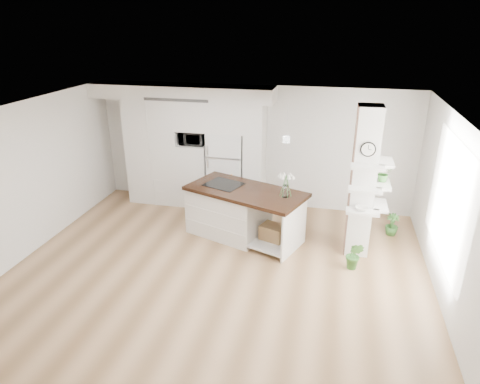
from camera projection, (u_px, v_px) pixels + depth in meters
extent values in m
cube|color=tan|center=(218.00, 271.00, 7.30)|extent=(7.00, 6.00, 0.01)
cube|color=white|center=(215.00, 114.00, 6.28)|extent=(7.00, 6.00, 0.04)
cube|color=silver|center=(253.00, 147.00, 9.50)|extent=(7.00, 0.04, 2.70)
cube|color=silver|center=(131.00, 318.00, 4.09)|extent=(7.00, 0.04, 2.70)
cube|color=silver|center=(25.00, 181.00, 7.51)|extent=(0.04, 6.00, 2.70)
cube|color=silver|center=(454.00, 219.00, 6.07)|extent=(0.04, 6.00, 2.70)
cube|color=white|center=(156.00, 151.00, 9.72)|extent=(1.20, 0.65, 2.40)
cube|color=white|center=(195.00, 174.00, 9.71)|extent=(0.65, 0.65, 1.42)
cube|color=white|center=(193.00, 114.00, 9.19)|extent=(0.65, 0.65, 0.65)
cube|color=white|center=(226.00, 116.00, 9.04)|extent=(0.85, 0.65, 0.65)
cube|color=white|center=(255.00, 158.00, 9.24)|extent=(0.40, 0.65, 2.40)
cube|color=silver|center=(181.00, 92.00, 9.04)|extent=(4.00, 0.70, 0.30)
cube|color=#262626|center=(176.00, 100.00, 8.77)|extent=(1.40, 0.04, 0.06)
cube|color=white|center=(227.00, 169.00, 9.50)|extent=(0.78, 0.66, 1.75)
cube|color=#B2B2B7|center=(223.00, 158.00, 9.06)|extent=(0.78, 0.01, 0.03)
cube|color=silver|center=(363.00, 183.00, 7.40)|extent=(0.40, 0.40, 2.70)
cube|color=tan|center=(351.00, 182.00, 7.44)|extent=(0.02, 0.40, 2.70)
cube|color=tan|center=(363.00, 179.00, 7.59)|extent=(0.40, 0.02, 2.70)
cylinder|color=black|center=(368.00, 149.00, 6.96)|extent=(0.25, 0.03, 0.25)
cylinder|color=white|center=(368.00, 149.00, 6.95)|extent=(0.21, 0.01, 0.21)
plane|color=white|center=(449.00, 201.00, 6.29)|extent=(0.00, 2.40, 2.40)
cylinder|color=white|center=(329.00, 156.00, 6.29)|extent=(0.12, 0.12, 0.10)
cube|color=white|center=(229.00, 211.00, 8.43)|extent=(1.69, 1.40, 0.94)
cube|color=white|center=(275.00, 241.00, 8.03)|extent=(1.06, 1.16, 0.04)
cube|color=white|center=(294.00, 229.00, 7.71)|extent=(0.36, 0.90, 0.94)
cube|color=#331B0F|center=(246.00, 191.00, 8.05)|extent=(2.46, 1.77, 0.07)
cube|color=black|center=(224.00, 184.00, 8.29)|extent=(0.82, 0.76, 0.01)
cube|color=olive|center=(273.00, 232.00, 7.99)|extent=(0.54, 0.47, 0.28)
cylinder|color=white|center=(286.00, 191.00, 7.68)|extent=(0.12, 0.12, 0.22)
cube|color=white|center=(157.00, 190.00, 9.87)|extent=(0.05, 0.30, 0.62)
cube|color=white|center=(178.00, 191.00, 9.80)|extent=(0.05, 0.30, 0.62)
cube|color=white|center=(166.00, 179.00, 9.72)|extent=(0.54, 0.34, 0.03)
cube|color=white|center=(167.00, 190.00, 9.83)|extent=(0.52, 0.33, 0.03)
sphere|color=white|center=(171.00, 197.00, 9.89)|extent=(0.30, 0.30, 0.30)
imported|color=#39772F|center=(354.00, 255.00, 7.26)|extent=(0.36, 0.32, 0.53)
imported|color=#39772F|center=(392.00, 224.00, 8.43)|extent=(0.25, 0.25, 0.44)
imported|color=#2D2D2D|center=(193.00, 138.00, 9.34)|extent=(0.54, 0.37, 0.30)
imported|color=#39772F|center=(384.00, 173.00, 7.36)|extent=(0.27, 0.23, 0.30)
imported|color=white|center=(362.00, 208.00, 7.26)|extent=(0.22, 0.22, 0.05)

